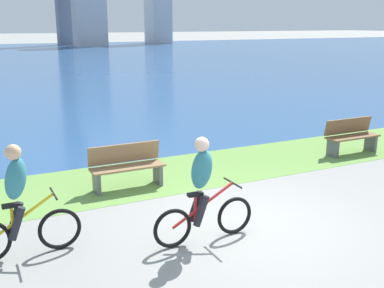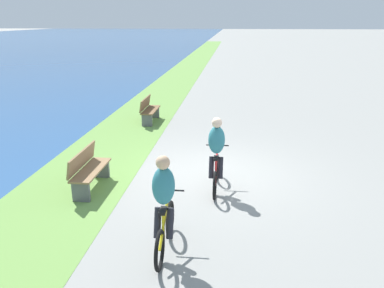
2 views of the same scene
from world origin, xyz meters
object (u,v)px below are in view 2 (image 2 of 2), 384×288
at_px(cyclist_lead, 216,154).
at_px(bench_far_along_path, 149,110).
at_px(bench_near_path, 89,170).
at_px(cyclist_trailing, 164,206).

relative_size(cyclist_lead, bench_far_along_path, 1.13).
xyz_separation_m(cyclist_lead, bench_near_path, (-0.26, 2.82, -0.38)).
bearing_deg(cyclist_trailing, bench_far_along_path, 13.87).
bearing_deg(bench_far_along_path, cyclist_trailing, -166.13).
bearing_deg(bench_far_along_path, bench_near_path, 179.33).
height_order(cyclist_lead, bench_far_along_path, cyclist_lead).
relative_size(cyclist_lead, cyclist_trailing, 1.01).
height_order(cyclist_trailing, bench_near_path, cyclist_trailing).
bearing_deg(bench_near_path, cyclist_lead, -84.77).
height_order(cyclist_lead, cyclist_trailing, cyclist_trailing).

